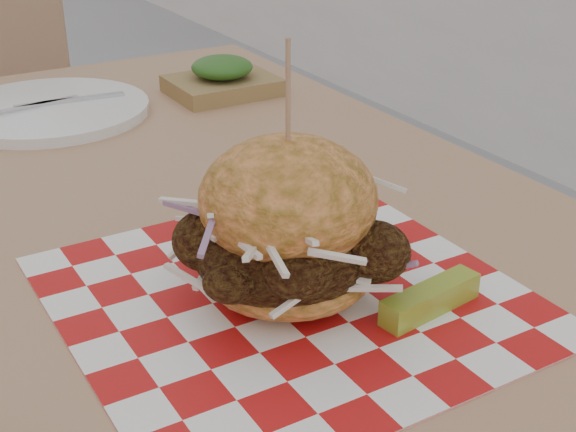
{
  "coord_description": "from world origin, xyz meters",
  "views": [
    {
      "loc": [
        -0.1,
        -0.5,
        1.1
      ],
      "look_at": [
        0.19,
        -0.01,
        0.82
      ],
      "focal_mm": 50.0,
      "sensor_mm": 36.0,
      "label": 1
    }
  ],
  "objects": [
    {
      "name": "pickle_spear",
      "position": [
        0.27,
        -0.09,
        0.76
      ],
      "size": [
        0.1,
        0.03,
        0.02
      ],
      "primitive_type": "cube",
      "rotation": [
        0.0,
        0.0,
        0.14
      ],
      "color": "#989D2D",
      "rests_on": "paper_liner"
    },
    {
      "name": "patio_table",
      "position": [
        0.15,
        0.19,
        0.67
      ],
      "size": [
        0.8,
        1.2,
        0.75
      ],
      "color": "tan",
      "rests_on": "ground"
    },
    {
      "name": "place_setting",
      "position": [
        0.15,
        0.56,
        0.76
      ],
      "size": [
        0.27,
        0.27,
        0.02
      ],
      "color": "white",
      "rests_on": "patio_table"
    },
    {
      "name": "sandwich",
      "position": [
        0.19,
        -0.01,
        0.81
      ],
      "size": [
        0.19,
        0.19,
        0.21
      ],
      "color": "#EA8B42",
      "rests_on": "paper_liner"
    },
    {
      "name": "kraft_tray",
      "position": [
        0.4,
        0.53,
        0.77
      ],
      "size": [
        0.15,
        0.12,
        0.06
      ],
      "color": "olive",
      "rests_on": "patio_table"
    },
    {
      "name": "patio_chair",
      "position": [
        0.18,
        1.13,
        0.55
      ],
      "size": [
        0.54,
        0.54,
        0.95
      ],
      "rotation": [
        0.0,
        0.0,
        -0.34
      ],
      "color": "tan",
      "rests_on": "ground"
    },
    {
      "name": "paper_liner",
      "position": [
        0.19,
        -0.01,
        0.75
      ],
      "size": [
        0.36,
        0.36,
        0.0
      ],
      "primitive_type": "cube",
      "color": "red",
      "rests_on": "patio_table"
    }
  ]
}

